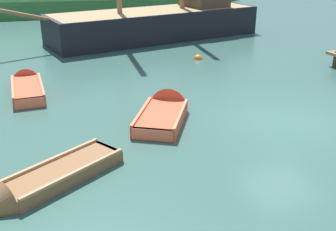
{
  "coord_description": "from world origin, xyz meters",
  "views": [
    {
      "loc": [
        -7.63,
        -9.55,
        4.99
      ],
      "look_at": [
        -3.55,
        1.13,
        0.26
      ],
      "focal_mm": 43.36,
      "sensor_mm": 36.0,
      "label": 1
    }
  ],
  "objects_px": {
    "rowboat_portside": "(165,114)",
    "rowboat_near_dock": "(42,185)",
    "sailing_ship": "(158,27)",
    "rowboat_outer_left": "(27,88)",
    "buoy_orange": "(198,59)"
  },
  "relations": [
    {
      "from": "rowboat_portside",
      "to": "rowboat_near_dock",
      "type": "bearing_deg",
      "value": 157.5
    },
    {
      "from": "sailing_ship",
      "to": "rowboat_outer_left",
      "type": "xyz_separation_m",
      "value": [
        -7.86,
        -7.48,
        -0.49
      ]
    },
    {
      "from": "sailing_ship",
      "to": "rowboat_near_dock",
      "type": "distance_m",
      "value": 16.62
    },
    {
      "from": "rowboat_outer_left",
      "to": "rowboat_near_dock",
      "type": "relative_size",
      "value": 0.97
    },
    {
      "from": "rowboat_near_dock",
      "to": "rowboat_outer_left",
      "type": "bearing_deg",
      "value": -120.1
    },
    {
      "from": "sailing_ship",
      "to": "rowboat_near_dock",
      "type": "bearing_deg",
      "value": 51.64
    },
    {
      "from": "sailing_ship",
      "to": "rowboat_outer_left",
      "type": "relative_size",
      "value": 4.33
    },
    {
      "from": "rowboat_near_dock",
      "to": "buoy_orange",
      "type": "xyz_separation_m",
      "value": [
        8.09,
        9.18,
        -0.09
      ]
    },
    {
      "from": "sailing_ship",
      "to": "rowboat_portside",
      "type": "distance_m",
      "value": 12.34
    },
    {
      "from": "rowboat_portside",
      "to": "rowboat_outer_left",
      "type": "bearing_deg",
      "value": 74.72
    },
    {
      "from": "rowboat_outer_left",
      "to": "rowboat_near_dock",
      "type": "bearing_deg",
      "value": 179.85
    },
    {
      "from": "rowboat_portside",
      "to": "buoy_orange",
      "type": "xyz_separation_m",
      "value": [
        4.08,
        6.28,
        -0.12
      ]
    },
    {
      "from": "rowboat_portside",
      "to": "rowboat_outer_left",
      "type": "distance_m",
      "value": 5.76
    },
    {
      "from": "rowboat_near_dock",
      "to": "sailing_ship",
      "type": "bearing_deg",
      "value": -148.01
    },
    {
      "from": "sailing_ship",
      "to": "buoy_orange",
      "type": "height_order",
      "value": "sailing_ship"
    }
  ]
}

